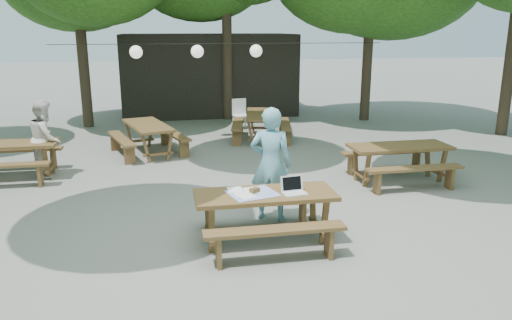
{
  "coord_description": "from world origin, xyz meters",
  "views": [
    {
      "loc": [
        -1.19,
        -7.68,
        3.03
      ],
      "look_at": [
        0.19,
        -0.41,
        1.05
      ],
      "focal_mm": 35.0,
      "sensor_mm": 36.0,
      "label": 1
    }
  ],
  "objects_px": {
    "plastic_chair": "(241,120)",
    "woman": "(271,164)",
    "second_person": "(46,138)",
    "picnic_table_nw": "(8,160)",
    "main_picnic_table": "(265,217)"
  },
  "relations": [
    {
      "from": "picnic_table_nw",
      "to": "plastic_chair",
      "type": "bearing_deg",
      "value": 38.41
    },
    {
      "from": "main_picnic_table",
      "to": "second_person",
      "type": "height_order",
      "value": "second_person"
    },
    {
      "from": "second_person",
      "to": "main_picnic_table",
      "type": "bearing_deg",
      "value": -142.64
    },
    {
      "from": "picnic_table_nw",
      "to": "plastic_chair",
      "type": "distance_m",
      "value": 7.0
    },
    {
      "from": "plastic_chair",
      "to": "main_picnic_table",
      "type": "bearing_deg",
      "value": -105.12
    },
    {
      "from": "main_picnic_table",
      "to": "picnic_table_nw",
      "type": "bearing_deg",
      "value": 138.18
    },
    {
      "from": "second_person",
      "to": "plastic_chair",
      "type": "distance_m",
      "value": 6.38
    },
    {
      "from": "main_picnic_table",
      "to": "picnic_table_nw",
      "type": "relative_size",
      "value": 1.0
    },
    {
      "from": "main_picnic_table",
      "to": "plastic_chair",
      "type": "relative_size",
      "value": 2.22
    },
    {
      "from": "main_picnic_table",
      "to": "plastic_chair",
      "type": "height_order",
      "value": "plastic_chair"
    },
    {
      "from": "plastic_chair",
      "to": "woman",
      "type": "bearing_deg",
      "value": -103.82
    },
    {
      "from": "woman",
      "to": "plastic_chair",
      "type": "xyz_separation_m",
      "value": [
        0.7,
        7.49,
        -0.66
      ]
    },
    {
      "from": "woman",
      "to": "main_picnic_table",
      "type": "bearing_deg",
      "value": 95.65
    },
    {
      "from": "picnic_table_nw",
      "to": "main_picnic_table",
      "type": "bearing_deg",
      "value": -41.37
    },
    {
      "from": "second_person",
      "to": "picnic_table_nw",
      "type": "bearing_deg",
      "value": 92.42
    }
  ]
}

